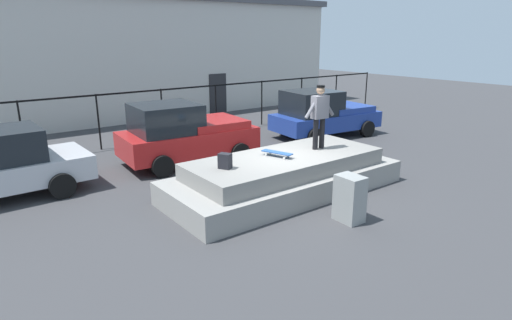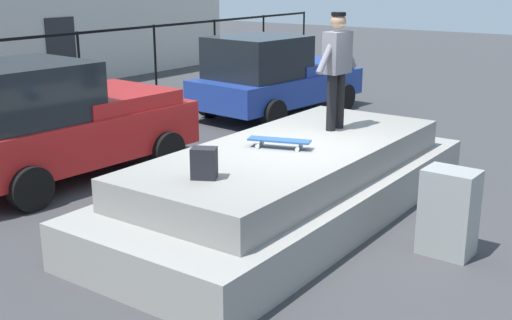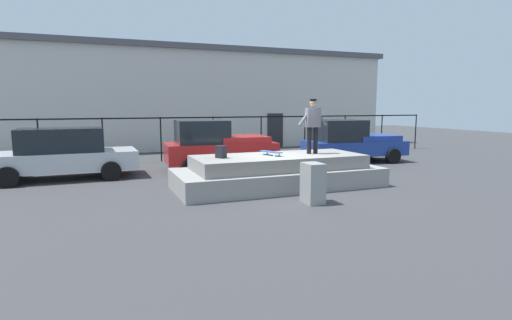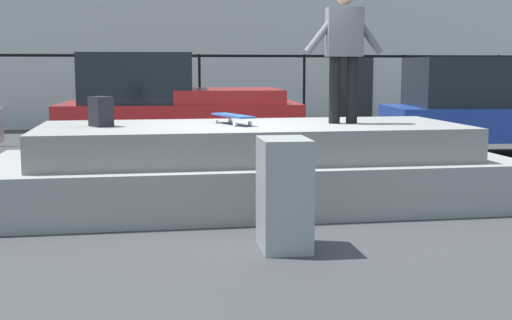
# 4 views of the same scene
# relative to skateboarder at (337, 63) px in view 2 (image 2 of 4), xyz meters

# --- Properties ---
(ground_plane) EXTENTS (60.00, 60.00, 0.00)m
(ground_plane) POSITION_rel_skateboarder_xyz_m (-1.16, -0.05, -1.95)
(ground_plane) COLOR #38383A
(concrete_ledge) EXTENTS (6.24, 2.53, 0.97)m
(concrete_ledge) POSITION_rel_skateboarder_xyz_m (-1.15, 0.01, -1.51)
(concrete_ledge) COLOR gray
(concrete_ledge) RESTS_ON ground_plane
(skateboarder) EXTENTS (0.99, 0.27, 1.69)m
(skateboarder) POSITION_rel_skateboarder_xyz_m (0.00, 0.00, 0.00)
(skateboarder) COLOR black
(skateboarder) RESTS_ON concrete_ledge
(skateboard) EXTENTS (0.45, 0.85, 0.12)m
(skateboard) POSITION_rel_skateboarder_xyz_m (-1.38, 0.07, -0.88)
(skateboard) COLOR #264C8C
(skateboard) RESTS_ON concrete_ledge
(backpack) EXTENTS (0.31, 0.34, 0.35)m
(backpack) POSITION_rel_skateboarder_xyz_m (-2.95, 0.03, -0.80)
(backpack) COLOR black
(backpack) RESTS_ON concrete_ledge
(car_red_pickup_mid) EXTENTS (4.28, 2.41, 1.91)m
(car_red_pickup_mid) POSITION_rel_skateboarder_xyz_m (-1.93, 3.94, -1.01)
(car_red_pickup_mid) COLOR #B21E1E
(car_red_pickup_mid) RESTS_ON ground_plane
(car_blue_pickup_far) EXTENTS (4.45, 2.47, 1.85)m
(car_blue_pickup_far) POSITION_rel_skateboarder_xyz_m (4.12, 3.85, -1.04)
(car_blue_pickup_far) COLOR navy
(car_blue_pickup_far) RESTS_ON ground_plane
(utility_box) EXTENTS (0.46, 0.61, 1.03)m
(utility_box) POSITION_rel_skateboarder_xyz_m (-1.21, -2.18, -1.44)
(utility_box) COLOR gray
(utility_box) RESTS_ON ground_plane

